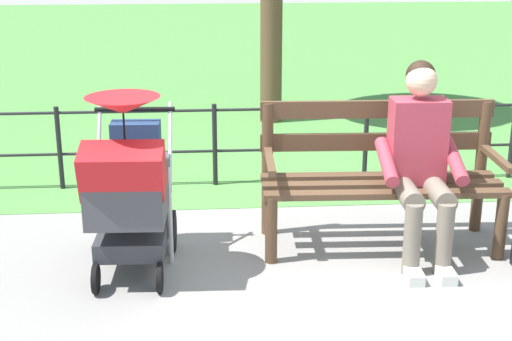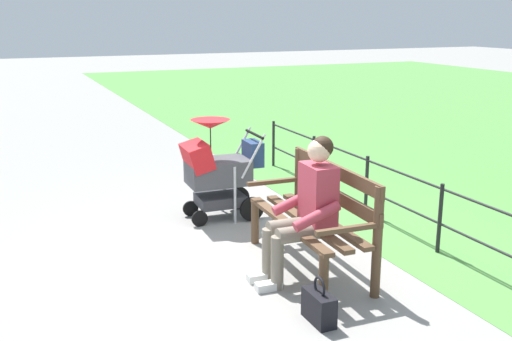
{
  "view_description": "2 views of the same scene",
  "coord_description": "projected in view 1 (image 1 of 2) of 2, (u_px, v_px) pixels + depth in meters",
  "views": [
    {
      "loc": [
        0.74,
        4.57,
        2.09
      ],
      "look_at": [
        0.41,
        0.2,
        0.64
      ],
      "focal_mm": 52.07,
      "sensor_mm": 36.0,
      "label": 1
    },
    {
      "loc": [
        -5.05,
        2.47,
        2.27
      ],
      "look_at": [
        0.57,
        0.05,
        0.69
      ],
      "focal_mm": 42.6,
      "sensor_mm": 36.0,
      "label": 2
    }
  ],
  "objects": [
    {
      "name": "ground_plane",
      "position": [
        314.0,
        249.0,
        5.03
      ],
      "size": [
        60.0,
        60.0,
        0.0
      ],
      "primitive_type": "plane",
      "color": "gray"
    },
    {
      "name": "grass_lawn",
      "position": [
        242.0,
        47.0,
        13.36
      ],
      "size": [
        40.0,
        16.0,
        0.01
      ],
      "primitive_type": "cube",
      "color": "#518E42",
      "rests_on": "ground"
    },
    {
      "name": "park_bench",
      "position": [
        379.0,
        169.0,
        5.01
      ],
      "size": [
        1.62,
        0.65,
        0.96
      ],
      "color": "brown",
      "rests_on": "ground"
    },
    {
      "name": "person_on_bench",
      "position": [
        421.0,
        157.0,
        4.76
      ],
      "size": [
        0.54,
        0.74,
        1.28
      ],
      "color": "slate",
      "rests_on": "ground"
    },
    {
      "name": "stroller",
      "position": [
        129.0,
        183.0,
        4.52
      ],
      "size": [
        0.53,
        0.91,
        1.15
      ],
      "color": "black",
      "rests_on": "ground"
    },
    {
      "name": "park_fence",
      "position": [
        291.0,
        136.0,
        6.2
      ],
      "size": [
        6.41,
        0.04,
        0.7
      ],
      "color": "black",
      "rests_on": "ground"
    }
  ]
}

